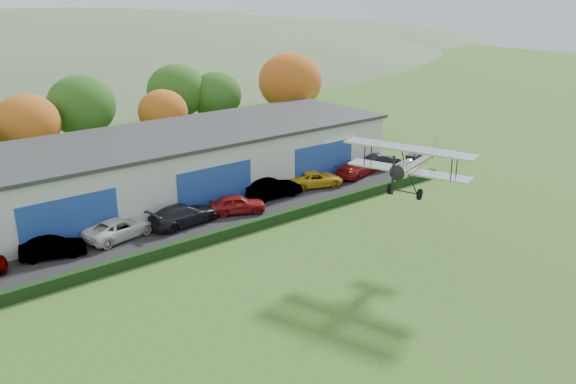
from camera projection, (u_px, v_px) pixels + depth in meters
ground at (367, 346)px, 30.65m from camera, size 300.00×300.00×0.00m
apron at (202, 217)px, 47.86m from camera, size 48.00×9.00×0.05m
hedge at (236, 231)px, 44.21m from camera, size 46.00×0.60×0.80m
hangar at (178, 162)px, 53.33m from camera, size 40.60×12.60×5.30m
tree_belt at (76, 113)px, 59.19m from camera, size 75.70×13.22×10.12m
car_1 at (53, 248)px, 40.41m from camera, size 4.51×2.67×1.41m
car_2 at (120, 228)px, 43.64m from camera, size 5.68×3.43×1.47m
car_3 at (183, 215)px, 45.99m from camera, size 5.79×2.75×1.63m
car_4 at (237, 204)px, 48.39m from camera, size 4.87×3.55×1.54m
car_5 at (274, 188)px, 52.00m from camera, size 5.13×2.14×1.65m
car_6 at (316, 179)px, 54.96m from camera, size 5.50×3.92×1.39m
car_7 at (356, 168)px, 57.97m from camera, size 5.54×3.28×1.50m
car_8 at (380, 161)px, 60.34m from camera, size 4.72×2.25×1.49m
biplane at (414, 161)px, 38.62m from camera, size 7.51×8.49×3.18m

